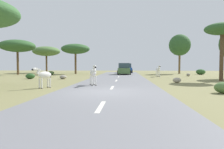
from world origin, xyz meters
The scene contains 21 objects.
ground_plane centered at (0.00, 0.00, 0.00)m, with size 90.00×90.00×0.00m, color olive.
road centered at (0.34, 0.00, 0.03)m, with size 6.00×64.00×0.05m, color slate.
lane_markings centered at (0.34, -1.00, 0.05)m, with size 0.16×56.00×0.01m.
zebra_0 centered at (-1.09, 3.53, 0.93)m, with size 0.76×1.50×1.47m.
zebra_1 centered at (5.33, 15.67, 0.91)m, with size 0.54×1.62×1.53m.
zebra_2 centered at (-4.03, 1.89, 0.82)m, with size 0.97×1.31×1.38m.
car_0 centered at (0.99, 21.08, 0.85)m, with size 2.08×4.37×1.74m.
car_1 centered at (1.38, 27.98, 0.85)m, with size 2.15×4.41×1.74m.
tree_0 centered at (-7.21, 23.42, 4.17)m, with size 4.77×4.77×5.03m.
tree_1 centered at (-14.00, 28.02, 4.12)m, with size 5.20×5.20×5.05m.
tree_5 centered at (-15.55, 20.24, 4.43)m, with size 5.39×5.39×5.39m.
tree_6 centered at (10.08, 8.89, 4.69)m, with size 3.15×3.15×5.37m.
tree_7 centered at (10.39, 25.17, 4.88)m, with size 3.62×3.62×6.72m.
bush_0 centered at (-10.00, 19.41, 0.29)m, with size 0.98×0.88×0.59m, color #425B2D.
bush_1 centered at (12.87, 22.07, 0.43)m, with size 1.42×1.28×0.85m, color #2D5628.
bush_2 centered at (-9.02, 10.57, 0.29)m, with size 0.97×0.87×0.58m, color #2D5628.
bush_3 centered at (6.31, 0.12, 0.30)m, with size 0.99×0.89×0.59m, color #4C7038.
rock_0 centered at (-5.46, 10.67, 0.20)m, with size 0.72×0.71×0.41m, color gray.
rock_1 centered at (5.44, 6.49, 0.22)m, with size 0.69×0.50×0.44m, color #A89E8C.
rock_2 centered at (9.49, 17.01, 0.19)m, with size 0.49×0.37×0.39m, color gray.
rock_3 centered at (-8.81, 14.78, 0.20)m, with size 0.75×0.80×0.40m, color gray.
Camera 1 is at (1.18, -10.98, 1.47)m, focal length 33.25 mm.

